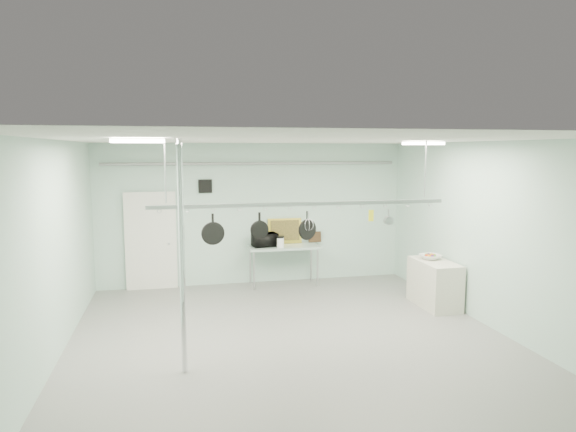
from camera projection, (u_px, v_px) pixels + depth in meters
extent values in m
plane|color=gray|center=(294.00, 345.00, 8.05)|extent=(8.00, 8.00, 0.00)
cube|color=silver|center=(295.00, 140.00, 7.64)|extent=(7.00, 8.00, 0.02)
cube|color=#A6C8B6|center=(254.00, 214.00, 11.71)|extent=(7.00, 0.02, 3.20)
cube|color=#A6C8B6|center=(497.00, 237.00, 8.60)|extent=(0.02, 8.00, 3.20)
cube|color=silver|center=(151.00, 242.00, 11.23)|extent=(1.10, 0.10, 2.20)
cube|color=black|center=(205.00, 186.00, 11.37)|extent=(0.30, 0.04, 0.30)
cylinder|color=gray|center=(254.00, 163.00, 11.48)|extent=(6.60, 0.07, 0.07)
cylinder|color=silver|center=(182.00, 258.00, 6.90)|extent=(0.08, 0.08, 3.20)
cube|color=#9AB6AA|center=(284.00, 247.00, 11.55)|extent=(1.60, 0.70, 0.05)
cylinder|color=#B7B7BC|center=(254.00, 271.00, 11.18)|extent=(0.04, 0.04, 0.86)
cylinder|color=#B7B7BC|center=(250.00, 265.00, 11.73)|extent=(0.04, 0.04, 0.86)
cylinder|color=#B7B7BC|center=(318.00, 268.00, 11.50)|extent=(0.04, 0.04, 0.86)
cylinder|color=#B7B7BC|center=(311.00, 262.00, 12.04)|extent=(0.04, 0.04, 0.86)
cube|color=beige|center=(434.00, 284.00, 10.03)|extent=(0.60, 1.20, 0.90)
cube|color=#B7B7BC|center=(303.00, 204.00, 8.10)|extent=(4.80, 0.06, 0.06)
cylinder|color=#B7B7BC|center=(165.00, 174.00, 7.59)|extent=(0.02, 0.02, 0.94)
cylinder|color=#B7B7BC|center=(425.00, 171.00, 8.49)|extent=(0.02, 0.02, 0.94)
cube|color=white|center=(138.00, 141.00, 6.40)|extent=(0.65, 0.30, 0.05)
cube|color=white|center=(423.00, 143.00, 8.75)|extent=(0.65, 0.30, 0.05)
imported|color=black|center=(265.00, 240.00, 11.46)|extent=(0.59, 0.44, 0.30)
cylinder|color=white|center=(280.00, 243.00, 11.33)|extent=(0.20, 0.20, 0.22)
cube|color=gold|center=(285.00, 231.00, 11.82)|extent=(0.78, 0.16, 0.58)
cube|color=#332211|center=(315.00, 237.00, 12.00)|extent=(0.30, 0.08, 0.25)
imported|color=silver|center=(430.00, 257.00, 10.14)|extent=(0.47, 0.47, 0.10)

